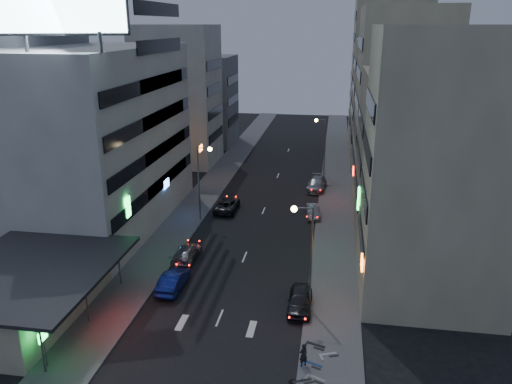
% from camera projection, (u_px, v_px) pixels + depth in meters
% --- Properties ---
extents(ground, '(180.00, 180.00, 0.00)m').
position_uv_depth(ground, '(205.00, 352.00, 32.05)').
color(ground, black).
rests_on(ground, ground).
extents(sidewalk_left, '(4.00, 120.00, 0.12)m').
position_uv_depth(sidewalk_left, '(204.00, 195.00, 61.31)').
color(sidewalk_left, '#4C4C4F').
rests_on(sidewalk_left, ground).
extents(sidewalk_right, '(4.00, 120.00, 0.12)m').
position_uv_depth(sidewalk_right, '(335.00, 202.00, 58.91)').
color(sidewalk_right, '#4C4C4F').
rests_on(sidewalk_right, ground).
extents(food_court, '(11.00, 13.00, 3.88)m').
position_uv_depth(food_court, '(21.00, 292.00, 35.37)').
color(food_court, '#BFB796').
rests_on(food_court, ground).
extents(white_building, '(14.00, 24.00, 18.00)m').
position_uv_depth(white_building, '(89.00, 139.00, 50.44)').
color(white_building, silver).
rests_on(white_building, ground).
extents(grey_tower, '(10.00, 14.00, 34.00)m').
position_uv_depth(grey_tower, '(14.00, 55.00, 52.05)').
color(grey_tower, slate).
rests_on(grey_tower, ground).
extents(shophouse_near, '(10.00, 11.00, 20.00)m').
position_uv_depth(shophouse_near, '(437.00, 169.00, 36.44)').
color(shophouse_near, '#BFB796').
rests_on(shophouse_near, ground).
extents(shophouse_mid, '(11.00, 12.00, 16.00)m').
position_uv_depth(shophouse_mid, '(418.00, 156.00, 47.76)').
color(shophouse_mid, tan).
rests_on(shophouse_mid, ground).
extents(shophouse_far, '(10.00, 14.00, 22.00)m').
position_uv_depth(shophouse_far, '(400.00, 104.00, 59.05)').
color(shophouse_far, '#BFB796').
rests_on(shophouse_far, ground).
extents(far_left_a, '(11.00, 10.00, 20.00)m').
position_uv_depth(far_left_a, '(178.00, 96.00, 73.29)').
color(far_left_a, silver).
rests_on(far_left_a, ground).
extents(far_left_b, '(12.00, 10.00, 15.00)m').
position_uv_depth(far_left_b, '(199.00, 100.00, 86.33)').
color(far_left_b, slate).
rests_on(far_left_b, ground).
extents(far_right_a, '(11.00, 12.00, 18.00)m').
position_uv_depth(far_right_a, '(391.00, 103.00, 73.65)').
color(far_right_a, tan).
rests_on(far_right_a, ground).
extents(far_right_b, '(12.00, 12.00, 24.00)m').
position_uv_depth(far_right_b, '(388.00, 73.00, 85.72)').
color(far_right_b, '#BFB796').
rests_on(far_right_b, ground).
extents(billboard, '(9.52, 3.75, 6.20)m').
position_uv_depth(billboard, '(58.00, 0.00, 36.42)').
color(billboard, '#595B60').
rests_on(billboard, white_building).
extents(street_lamp_right_near, '(1.60, 0.44, 8.02)m').
position_uv_depth(street_lamp_right_near, '(306.00, 244.00, 35.07)').
color(street_lamp_right_near, '#595B60').
rests_on(street_lamp_right_near, sidewalk_right).
extents(street_lamp_left, '(1.60, 0.44, 8.02)m').
position_uv_depth(street_lamp_left, '(202.00, 173.00, 51.81)').
color(street_lamp_left, '#595B60').
rests_on(street_lamp_left, sidewalk_left).
extents(street_lamp_right_far, '(1.60, 0.44, 8.02)m').
position_uv_depth(street_lamp_right_far, '(322.00, 139.00, 66.89)').
color(street_lamp_right_far, '#595B60').
rests_on(street_lamp_right_far, sidewalk_right).
extents(parked_car_right_near, '(1.80, 4.36, 1.48)m').
position_uv_depth(parked_car_right_near, '(300.00, 300.00, 36.69)').
color(parked_car_right_near, black).
rests_on(parked_car_right_near, ground).
extents(parked_car_right_mid, '(1.77, 3.97, 1.27)m').
position_uv_depth(parked_car_right_mid, '(313.00, 211.00, 54.42)').
color(parked_car_right_mid, gray).
rests_on(parked_car_right_mid, ground).
extents(parked_car_left, '(2.38, 5.10, 1.41)m').
position_uv_depth(parked_car_left, '(227.00, 205.00, 56.23)').
color(parked_car_left, '#242529').
rests_on(parked_car_left, ground).
extents(parked_car_right_far, '(2.55, 5.40, 1.52)m').
position_uv_depth(parked_car_right_far, '(317.00, 184.00, 63.31)').
color(parked_car_right_far, gray).
rests_on(parked_car_right_far, ground).
extents(road_car_blue, '(1.66, 4.49, 1.47)m').
position_uv_depth(road_car_blue, '(173.00, 281.00, 39.48)').
color(road_car_blue, navy).
rests_on(road_car_blue, ground).
extents(road_car_silver, '(1.95, 4.66, 1.35)m').
position_uv_depth(road_car_silver, '(186.00, 253.00, 44.39)').
color(road_car_silver, gray).
rests_on(road_car_silver, ground).
extents(person, '(0.68, 0.65, 1.57)m').
position_uv_depth(person, '(303.00, 355.00, 30.35)').
color(person, black).
rests_on(person, sidewalk_right).
extents(scooter_black_a, '(1.21, 1.81, 1.05)m').
position_uv_depth(scooter_black_a, '(311.00, 370.00, 29.39)').
color(scooter_black_a, black).
rests_on(scooter_black_a, sidewalk_right).
extents(scooter_silver_a, '(1.27, 1.88, 1.10)m').
position_uv_depth(scooter_silver_a, '(327.00, 373.00, 29.13)').
color(scooter_silver_a, '#969A9D').
rests_on(scooter_silver_a, sidewalk_right).
extents(scooter_blue, '(1.21, 1.84, 1.07)m').
position_uv_depth(scooter_blue, '(324.00, 359.00, 30.38)').
color(scooter_blue, navy).
rests_on(scooter_blue, sidewalk_right).
extents(scooter_black_b, '(1.25, 2.07, 1.20)m').
position_uv_depth(scooter_black_b, '(327.00, 339.00, 32.21)').
color(scooter_black_b, black).
rests_on(scooter_black_b, sidewalk_right).
extents(scooter_silver_b, '(1.15, 1.82, 1.06)m').
position_uv_depth(scooter_silver_b, '(337.00, 345.00, 31.73)').
color(scooter_silver_b, '#B9BBC2').
rests_on(scooter_silver_b, sidewalk_right).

